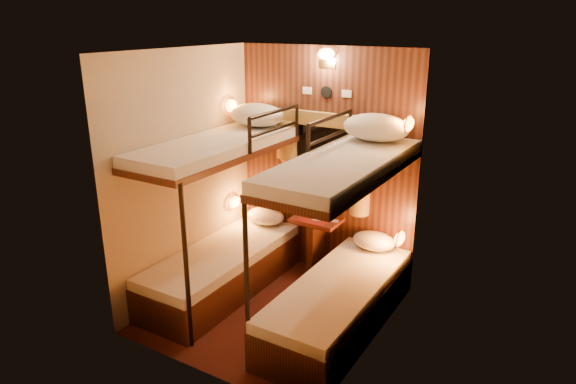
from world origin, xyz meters
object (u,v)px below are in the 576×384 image
Objects in this scene: bottle_right at (313,208)px; bottle_left at (312,209)px; bunk_right at (340,271)px; bunk_left at (222,240)px; table at (316,239)px.

bottle_left is at bearing 176.47° from bottle_right.
bunk_right reaches higher than bottle_right.
bottle_right reaches higher than bottle_left.
bottle_right is at bearing 52.02° from bunk_left.
bottle_left is at bearing 177.61° from table.
bunk_left is 1.00m from bottle_left.
bottle_right is at bearing -3.53° from bottle_left.
bunk_left is 1.02m from table.
bunk_left is 1.01m from bottle_right.
bottle_left is 0.02m from bottle_right.
bunk_right is at bearing -50.33° from table.
bunk_right is 1.06m from bottle_right.
bottle_left is (-0.70, 0.78, 0.19)m from bunk_right.
bunk_left is 8.09× the size of bottle_left.
bunk_right is 7.46× the size of bottle_right.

